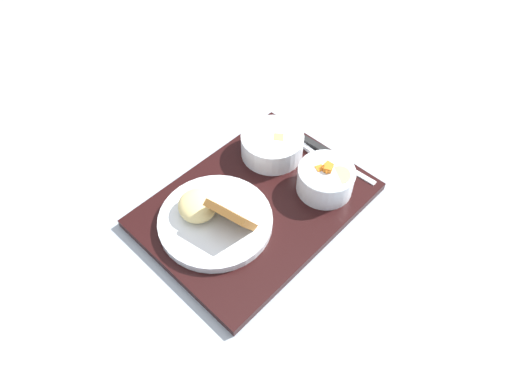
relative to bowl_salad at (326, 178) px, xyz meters
The scene contains 7 objects.
ground_plane 0.15m from the bowl_salad, 30.02° to the right, with size 4.00×4.00×0.00m, color #99A3AD.
serving_tray 0.15m from the bowl_salad, 30.02° to the right, with size 0.45×0.34×0.02m.
bowl_salad is the anchor object (origin of this frame).
bowl_soup 0.14m from the bowl_salad, 87.56° to the right, with size 0.13×0.13×0.05m.
plate_main 0.23m from the bowl_salad, 22.58° to the right, with size 0.22×0.22×0.08m.
knife 0.11m from the bowl_salad, 134.38° to the right, with size 0.03×0.20×0.01m.
spoon 0.08m from the bowl_salad, 134.96° to the right, with size 0.04×0.16×0.01m.
Camera 1 is at (0.38, 0.40, 0.73)m, focal length 32.00 mm.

